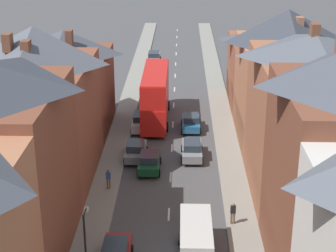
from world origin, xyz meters
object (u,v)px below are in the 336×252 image
car_near_blue (192,149)px  pedestrian_mid_left (233,212)px  car_parked_left_b (141,121)px  pedestrian_mid_right (108,178)px  car_mid_white (149,161)px  delivery_van (196,239)px  street_lamp (86,250)px  car_parked_right_a (154,57)px  car_parked_left_a (136,150)px  car_near_silver (191,122)px  double_decker_bus_lead (155,95)px

car_near_blue → pedestrian_mid_left: (2.64, -11.23, 0.22)m
car_parked_left_b → pedestrian_mid_right: 13.20m
car_near_blue → pedestrian_mid_right: bearing=-136.4°
car_mid_white → delivery_van: (3.60, -12.61, 0.54)m
street_lamp → car_mid_white: bearing=81.7°
car_near_blue → car_parked_right_a: 32.85m
car_near_blue → car_parked_left_b: size_ratio=0.93×
pedestrian_mid_left → delivery_van: bearing=-123.7°
car_near_blue → pedestrian_mid_left: 11.54m
street_lamp → car_parked_left_a: bearing=86.5°
car_parked_left_a → street_lamp: street_lamp is taller
car_near_silver → double_decker_bus_lead: bearing=146.4°
car_near_silver → street_lamp: bearing=-103.0°
pedestrian_mid_right → car_near_blue: bearing=43.6°
car_parked_left_b → car_mid_white: size_ratio=1.13×
car_mid_white → pedestrian_mid_right: pedestrian_mid_right is taller
car_parked_left_b → car_parked_left_a: bearing=-90.0°
car_parked_right_a → car_parked_left_a: bearing=-90.0°
double_decker_bus_lead → pedestrian_mid_right: double_decker_bus_lead is taller
double_decker_bus_lead → car_near_blue: bearing=-68.5°
car_near_blue → street_lamp: (-6.05, -19.37, 2.43)m
car_parked_left_a → pedestrian_mid_right: size_ratio=2.48×
delivery_van → pedestrian_mid_right: bearing=126.3°
car_near_silver → pedestrian_mid_right: size_ratio=2.43×
pedestrian_mid_left → car_near_blue: bearing=103.2°
double_decker_bus_lead → car_parked_left_b: 3.31m
car_near_blue → car_mid_white: bearing=-144.4°
double_decker_bus_lead → car_near_blue: size_ratio=2.57×
delivery_van → car_mid_white: bearing=105.9°
delivery_van → street_lamp: bearing=-145.3°
car_parked_left_a → pedestrian_mid_left: (7.54, -10.90, 0.22)m
delivery_van → pedestrian_mid_left: size_ratio=3.23×
car_near_silver → pedestrian_mid_right: pedestrian_mid_right is taller
car_near_blue → street_lamp: street_lamp is taller
pedestrian_mid_left → street_lamp: bearing=-136.9°
car_parked_right_a → delivery_van: bearing=-84.1°
car_parked_left_b → pedestrian_mid_left: size_ratio=2.81×
pedestrian_mid_right → street_lamp: size_ratio=0.29×
car_parked_left_a → pedestrian_mid_right: 6.15m
car_near_silver → car_parked_left_b: car_parked_left_b is taller
car_parked_right_a → double_decker_bus_lead: bearing=-86.8°
car_parked_left_a → car_mid_white: 2.59m
car_near_silver → pedestrian_mid_left: 18.21m
car_parked_left_b → car_mid_white: car_parked_left_b is taller
street_lamp → pedestrian_mid_left: bearing=43.1°
car_parked_left_a → car_parked_right_a: size_ratio=0.87×
double_decker_bus_lead → street_lamp: street_lamp is taller
car_mid_white → delivery_van: size_ratio=0.77×
double_decker_bus_lead → pedestrian_mid_left: 21.42m
car_parked_right_a → pedestrian_mid_left: size_ratio=2.84×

